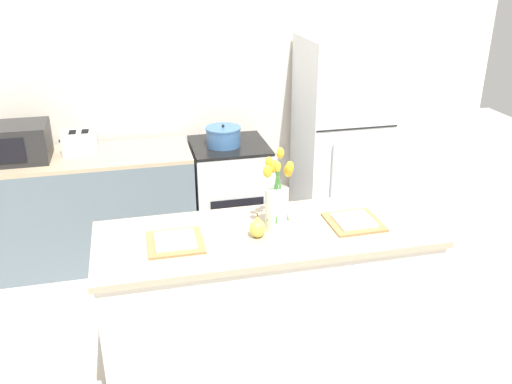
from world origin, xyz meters
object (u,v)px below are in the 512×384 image
at_px(refrigerator, 340,141).
at_px(plate_setting_left, 175,242).
at_px(flower_vase, 277,201).
at_px(microwave, 14,143).
at_px(plate_setting_right, 354,221).
at_px(stove_range, 230,195).
at_px(cooking_pot, 223,136).
at_px(toaster, 80,143).
at_px(pear_figurine, 257,228).

bearing_deg(refrigerator, plate_setting_left, -133.50).
bearing_deg(flower_vase, microwave, 134.43).
distance_m(refrigerator, plate_setting_right, 1.72).
distance_m(stove_range, cooking_pot, 0.53).
relative_size(refrigerator, toaster, 6.09).
distance_m(stove_range, pear_figurine, 1.74).
bearing_deg(microwave, cooking_pot, -0.97).
distance_m(pear_figurine, plate_setting_right, 0.55).
bearing_deg(plate_setting_left, refrigerator, 46.50).
relative_size(refrigerator, cooking_pot, 6.16).
xyz_separation_m(pear_figurine, toaster, (-0.97, 1.69, -0.02)).
bearing_deg(stove_range, refrigerator, 0.04).
distance_m(plate_setting_right, cooking_pot, 1.65).
bearing_deg(stove_range, microwave, -179.98).
relative_size(stove_range, pear_figurine, 6.63).
height_order(pear_figurine, cooking_pot, pear_figurine).
distance_m(toaster, microwave, 0.46).
height_order(refrigerator, cooking_pot, refrigerator).
height_order(plate_setting_right, toaster, toaster).
xyz_separation_m(stove_range, flower_vase, (-0.04, -1.58, 0.66)).
bearing_deg(flower_vase, cooking_pot, 90.28).
xyz_separation_m(flower_vase, pear_figurine, (-0.12, -0.07, -0.11)).
xyz_separation_m(pear_figurine, cooking_pot, (0.11, 1.62, -0.03)).
bearing_deg(refrigerator, stove_range, -179.96).
distance_m(stove_range, plate_setting_left, 1.79).
relative_size(flower_vase, microwave, 0.91).
height_order(flower_vase, toaster, flower_vase).
height_order(refrigerator, plate_setting_left, refrigerator).
height_order(plate_setting_right, microwave, microwave).
bearing_deg(cooking_pot, plate_setting_left, -108.58).
xyz_separation_m(plate_setting_right, microwave, (-1.97, 1.61, 0.07)).
height_order(pear_figurine, toaster, pear_figurine).
height_order(stove_range, plate_setting_right, plate_setting_right).
height_order(flower_vase, microwave, flower_vase).
height_order(toaster, microwave, microwave).
xyz_separation_m(pear_figurine, microwave, (-1.42, 1.64, 0.03)).
relative_size(stove_range, plate_setting_right, 3.18).
xyz_separation_m(pear_figurine, plate_setting_right, (0.55, 0.03, -0.04)).
bearing_deg(toaster, stove_range, -2.29).
bearing_deg(stove_range, flower_vase, -91.52).
height_order(stove_range, flower_vase, flower_vase).
distance_m(refrigerator, microwave, 2.54).
relative_size(refrigerator, pear_figurine, 12.55).
bearing_deg(stove_range, plate_setting_right, -76.64).
height_order(refrigerator, pear_figurine, refrigerator).
bearing_deg(toaster, refrigerator, -1.23).
bearing_deg(stove_range, cooking_pot, -151.72).
height_order(flower_vase, plate_setting_left, flower_vase).
relative_size(stove_range, cooking_pot, 3.25).
relative_size(toaster, microwave, 0.58).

